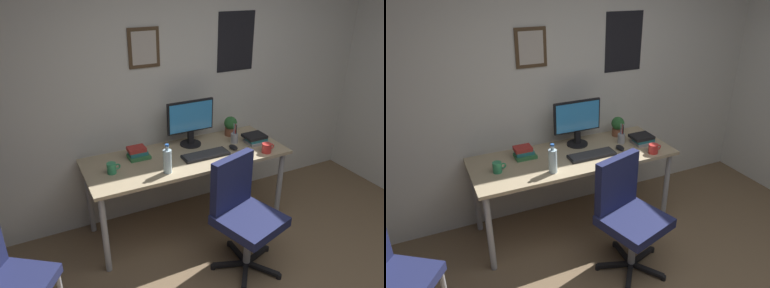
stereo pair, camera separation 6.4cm
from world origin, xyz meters
TOP-DOWN VIEW (x-y plane):
  - wall_back at (-0.00, 2.15)m, footprint 4.40×0.10m
  - desk at (-0.16, 1.72)m, footprint 1.82×0.70m
  - office_chair at (-0.00, 1.05)m, footprint 0.58×0.59m
  - side_chair at (-1.72, 1.11)m, footprint 0.58×0.58m
  - monitor at (-0.04, 1.91)m, footprint 0.46×0.20m
  - keyboard at (-0.02, 1.63)m, footprint 0.43×0.15m
  - computer_mouse at (0.28, 1.65)m, footprint 0.06×0.11m
  - water_bottle at (-0.44, 1.51)m, footprint 0.07×0.07m
  - coffee_mug_near at (0.51, 1.46)m, footprint 0.13×0.09m
  - coffee_mug_far at (-0.85, 1.69)m, footprint 0.11×0.07m
  - potted_plant at (0.42, 1.94)m, footprint 0.13×0.13m
  - pen_cup at (0.36, 1.76)m, footprint 0.07×0.07m
  - book_stack_left at (-0.57, 1.87)m, footprint 0.18×0.15m
  - book_stack_right at (0.54, 1.67)m, footprint 0.20×0.17m

SIDE VIEW (x-z plane):
  - side_chair at x=-1.72m, z-range 0.06..0.94m
  - office_chair at x=0.00m, z-range 0.05..1.00m
  - desk at x=-0.16m, z-range 0.30..1.04m
  - keyboard at x=-0.02m, z-range 0.74..0.77m
  - computer_mouse at x=0.28m, z-range 0.74..0.78m
  - book_stack_right at x=0.54m, z-range 0.74..0.83m
  - coffee_mug_near at x=0.51m, z-range 0.74..0.83m
  - book_stack_left at x=-0.57m, z-range 0.74..0.83m
  - coffee_mug_far at x=-0.85m, z-range 0.74..0.83m
  - pen_cup at x=0.36m, z-range 0.70..0.90m
  - potted_plant at x=0.42m, z-range 0.75..0.94m
  - water_bottle at x=-0.44m, z-range 0.72..0.97m
  - monitor at x=-0.04m, z-range 0.76..1.20m
  - wall_back at x=0.00m, z-range 0.00..2.60m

